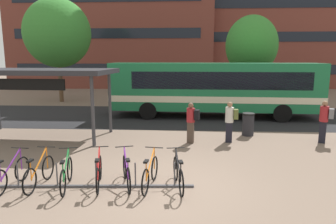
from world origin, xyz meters
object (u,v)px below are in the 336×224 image
object	(u,v)px
parked_bicycle_purple_0	(11,175)
commuter_grey_pack_1	(325,119)
parked_bicycle_red_3	(99,173)
commuter_olive_pack_2	(230,119)
parked_bicycle_orange_5	(150,174)
street_tree_0	(251,46)
street_tree_1	(58,33)
parked_bicycle_orange_1	(39,173)
parked_bicycle_black_6	(178,174)
parked_bicycle_green_2	(66,175)
city_bus	(212,87)
parked_bicycle_purple_4	(127,173)
transit_shelter	(37,74)
commuter_black_pack_0	(192,120)
trash_bin	(248,124)

from	to	relation	value
parked_bicycle_purple_0	commuter_grey_pack_1	world-z (taller)	commuter_grey_pack_1
parked_bicycle_red_3	commuter_olive_pack_2	size ratio (longest dim) A/B	0.99
parked_bicycle_orange_5	street_tree_0	distance (m)	15.99
commuter_grey_pack_1	street_tree_0	bearing A→B (deg)	-60.06
street_tree_1	parked_bicycle_orange_5	bearing A→B (deg)	-60.58
parked_bicycle_orange_1	parked_bicycle_black_6	xyz separation A→B (m)	(3.79, 0.11, 0.00)
parked_bicycle_orange_1	parked_bicycle_red_3	size ratio (longest dim) A/B	1.02
parked_bicycle_orange_5	parked_bicycle_orange_1	bearing A→B (deg)	99.74
parked_bicycle_green_2	street_tree_0	bearing A→B (deg)	-39.96
city_bus	parked_bicycle_black_6	bearing A→B (deg)	82.63
commuter_grey_pack_1	street_tree_0	world-z (taller)	street_tree_0
parked_bicycle_purple_4	street_tree_1	distance (m)	18.74
parked_bicycle_red_3	transit_shelter	world-z (taller)	transit_shelter
commuter_black_pack_0	parked_bicycle_black_6	bearing A→B (deg)	99.23
commuter_black_pack_0	trash_bin	world-z (taller)	commuter_black_pack_0
parked_bicycle_orange_5	commuter_black_pack_0	bearing A→B (deg)	-7.70
commuter_olive_pack_2	street_tree_0	xyz separation A→B (m)	(2.82, 9.80, 3.37)
parked_bicycle_purple_0	street_tree_0	xyz separation A→B (m)	(9.37, 14.68, 3.97)
parked_bicycle_purple_0	commuter_black_pack_0	distance (m)	6.84
city_bus	parked_bicycle_orange_5	world-z (taller)	city_bus
parked_bicycle_purple_4	commuter_grey_pack_1	bearing A→B (deg)	-74.44
parked_bicycle_purple_4	parked_bicycle_black_6	distance (m)	1.42
parked_bicycle_red_3	street_tree_0	distance (m)	16.54
parked_bicycle_black_6	commuter_olive_pack_2	size ratio (longest dim) A/B	1.00
parked_bicycle_purple_0	parked_bicycle_black_6	xyz separation A→B (m)	(4.50, 0.25, 0.00)
trash_bin	transit_shelter	bearing A→B (deg)	-175.36
parked_bicycle_purple_4	parked_bicycle_black_6	xyz separation A→B (m)	(1.42, -0.06, 0.00)
parked_bicycle_purple_4	commuter_olive_pack_2	world-z (taller)	commuter_olive_pack_2
parked_bicycle_purple_4	parked_bicycle_orange_5	distance (m)	0.66
parked_bicycle_purple_4	parked_bicycle_orange_5	bearing A→B (deg)	-112.23
parked_bicycle_purple_4	street_tree_0	distance (m)	16.18
parked_bicycle_green_2	transit_shelter	bearing A→B (deg)	19.91
parked_bicycle_red_3	street_tree_0	xyz separation A→B (m)	(7.04, 14.43, 3.97)
street_tree_1	trash_bin	bearing A→B (deg)	-38.47
parked_bicycle_green_2	transit_shelter	world-z (taller)	transit_shelter
trash_bin	street_tree_1	bearing A→B (deg)	141.53
parked_bicycle_orange_5	commuter_olive_pack_2	bearing A→B (deg)	-23.67
parked_bicycle_red_3	city_bus	bearing A→B (deg)	-33.07
city_bus	parked_bicycle_red_3	xyz separation A→B (m)	(-3.95, -10.18, -1.39)
city_bus	trash_bin	xyz separation A→B (m)	(1.27, -4.34, -1.26)
parked_bicycle_orange_1	commuter_grey_pack_1	xyz separation A→B (m)	(9.69, 4.85, 0.64)
parked_bicycle_purple_4	commuter_grey_pack_1	size ratio (longest dim) A/B	0.94
parked_bicycle_green_2	parked_bicycle_purple_4	xyz separation A→B (m)	(1.59, 0.23, 0.00)
parked_bicycle_orange_5	trash_bin	world-z (taller)	trash_bin
parked_bicycle_black_6	street_tree_0	xyz separation A→B (m)	(4.87, 14.43, 3.97)
parked_bicycle_orange_1	parked_bicycle_black_6	bearing A→B (deg)	-87.24
parked_bicycle_red_3	transit_shelter	xyz separation A→B (m)	(-4.06, 5.09, 2.44)
street_tree_0	commuter_grey_pack_1	bearing A→B (deg)	-83.90
transit_shelter	street_tree_0	world-z (taller)	street_tree_0
parked_bicycle_purple_0	transit_shelter	bearing A→B (deg)	21.37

